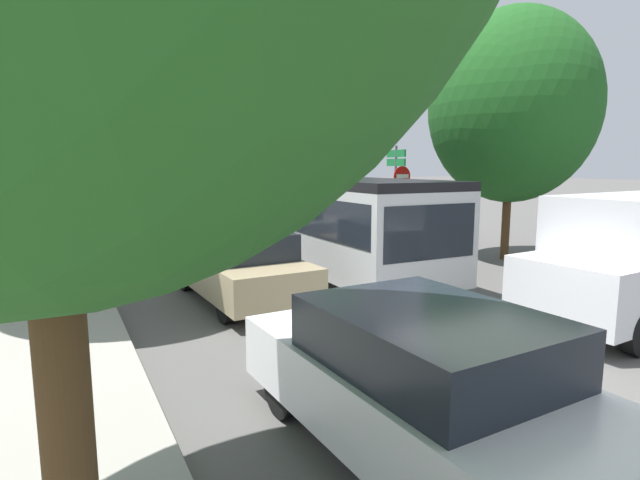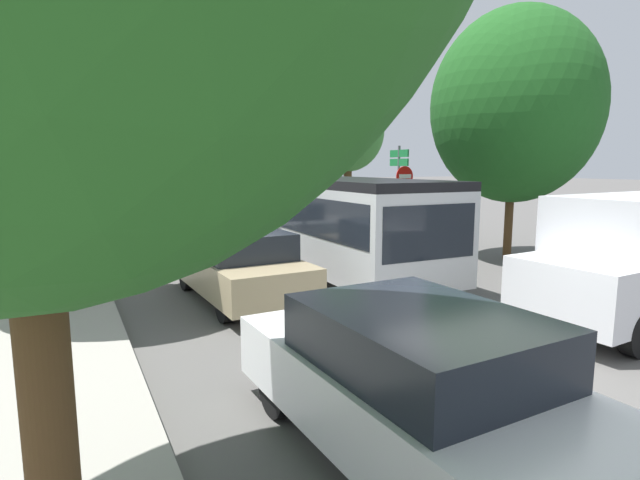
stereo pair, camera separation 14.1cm
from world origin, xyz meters
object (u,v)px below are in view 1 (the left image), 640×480
object	(u,v)px
tree_right_mid	(344,133)
no_entry_sign	(402,193)
queued_car_white	(422,384)
tree_right_near	(508,112)
queued_car_silver	(175,230)
queued_car_tan	(240,265)
city_bus_rear	(120,191)
articulated_bus	(272,206)
traffic_light	(240,178)
tree_left_mid	(19,67)
direction_sign_post	(396,173)

from	to	relation	value
tree_right_mid	no_entry_sign	bearing A→B (deg)	-101.32
queued_car_white	tree_right_near	world-z (taller)	tree_right_near
tree_right_mid	queued_car_silver	bearing A→B (deg)	-156.42
tree_right_near	no_entry_sign	bearing A→B (deg)	110.16
queued_car_tan	city_bus_rear	bearing A→B (deg)	-1.42
articulated_bus	queued_car_silver	size ratio (longest dim) A/B	3.77
queued_car_silver	tree_right_mid	xyz separation A→B (m)	(8.55, 3.73, 3.53)
articulated_bus	queued_car_white	distance (m)	12.91
queued_car_tan	no_entry_sign	bearing A→B (deg)	-62.21
traffic_light	tree_left_mid	xyz separation A→B (m)	(-4.76, -1.84, 2.09)
queued_car_white	no_entry_sign	bearing A→B (deg)	-38.05
queued_car_tan	tree_left_mid	world-z (taller)	tree_left_mid
tree_left_mid	tree_right_near	world-z (taller)	tree_right_near
traffic_light	queued_car_white	bearing A→B (deg)	-6.70
traffic_light	no_entry_sign	bearing A→B (deg)	104.56
city_bus_rear	queued_car_tan	size ratio (longest dim) A/B	2.65
queued_car_tan	traffic_light	world-z (taller)	traffic_light
articulated_bus	tree_right_near	size ratio (longest dim) A/B	2.31
queued_car_silver	no_entry_sign	bearing A→B (deg)	-108.63
queued_car_silver	no_entry_sign	world-z (taller)	no_entry_sign
queued_car_silver	tree_right_mid	size ratio (longest dim) A/B	0.72
articulated_bus	queued_car_tan	distance (m)	6.86
city_bus_rear	tree_right_near	bearing A→B (deg)	-158.43
tree_left_mid	city_bus_rear	bearing A→B (deg)	79.28
queued_car_white	articulated_bus	bearing A→B (deg)	-18.09
city_bus_rear	queued_car_white	distance (m)	26.35
queued_car_silver	articulated_bus	bearing A→B (deg)	-99.32
articulated_bus	queued_car_tan	size ratio (longest dim) A/B	3.89
queued_car_white	direction_sign_post	distance (m)	15.35
city_bus_rear	traffic_light	xyz separation A→B (m)	(1.16, -17.21, 1.08)
traffic_light	tree_right_near	distance (m)	8.09
no_entry_sign	articulated_bus	bearing A→B (deg)	-113.49
direction_sign_post	tree_right_near	xyz separation A→B (m)	(0.15, -5.24, 1.85)
queued_car_silver	traffic_light	size ratio (longest dim) A/B	1.32
direction_sign_post	queued_car_silver	bearing A→B (deg)	4.76
articulated_bus	tree_right_mid	world-z (taller)	tree_right_mid
no_entry_sign	direction_sign_post	bearing A→B (deg)	149.45
queued_car_silver	tree_right_mid	bearing A→B (deg)	-68.26
queued_car_white	tree_right_mid	bearing A→B (deg)	-30.23
articulated_bus	traffic_light	world-z (taller)	traffic_light
queued_car_tan	traffic_light	distance (m)	3.42
queued_car_white	tree_right_near	size ratio (longest dim) A/B	0.60
no_entry_sign	direction_sign_post	xyz separation A→B (m)	(1.09, 1.85, 0.68)
queued_car_silver	tree_right_near	world-z (taller)	tree_right_near
city_bus_rear	tree_right_mid	bearing A→B (deg)	-141.41
articulated_bus	city_bus_rear	distance (m)	14.37
articulated_bus	traffic_light	distance (m)	4.07
direction_sign_post	tree_right_near	size ratio (longest dim) A/B	0.49
queued_car_silver	tree_right_near	size ratio (longest dim) A/B	0.61
direction_sign_post	tree_right_near	bearing A→B (deg)	98.95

